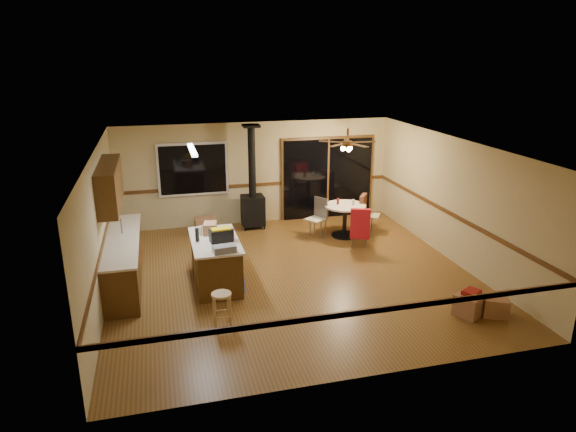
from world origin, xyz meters
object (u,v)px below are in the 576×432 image
object	(u,v)px
kitchen_island	(216,262)
box_under_window	(206,226)
box_corner_a	(470,304)
box_corner_b	(495,306)
blue_bucket	(236,286)
dining_table	(345,215)
chair_right	(364,209)
toolbox_grey	(224,249)
chair_left	(319,213)
chair_near	(360,224)
wood_stove	(253,200)
bar_stool	(222,310)
toolbox_black	(221,236)

from	to	relation	value
kitchen_island	box_under_window	size ratio (longest dim) A/B	3.30
box_corner_a	box_corner_b	distance (m)	0.42
blue_bucket	dining_table	bearing A→B (deg)	38.14
blue_bucket	chair_right	world-z (taller)	chair_right
kitchen_island	toolbox_grey	xyz separation A→B (m)	(0.09, -0.67, 0.51)
dining_table	chair_right	size ratio (longest dim) A/B	1.41
chair_left	chair_near	distance (m)	1.21
box_under_window	box_corner_a	distance (m)	6.50
blue_bucket	dining_table	distance (m)	3.86
wood_stove	box_under_window	distance (m)	1.32
bar_stool	dining_table	world-z (taller)	dining_table
chair_left	box_corner_b	distance (m)	4.81
toolbox_grey	blue_bucket	distance (m)	0.87
chair_left	chair_right	distance (m)	1.16
toolbox_grey	bar_stool	world-z (taller)	toolbox_grey
bar_stool	chair_right	bearing A→B (deg)	42.83
kitchen_island	box_corner_a	distance (m)	4.64
blue_bucket	box_corner_b	world-z (taller)	box_corner_b
wood_stove	dining_table	bearing A→B (deg)	-29.95
chair_left	box_corner_a	distance (m)	4.55
toolbox_black	wood_stove	bearing A→B (deg)	69.48
toolbox_black	dining_table	size ratio (longest dim) A/B	0.42
blue_bucket	bar_stool	bearing A→B (deg)	-109.11
toolbox_black	box_corner_b	xyz separation A→B (m)	(4.31, -2.30, -0.85)
chair_near	box_corner_a	bearing A→B (deg)	-78.51
chair_left	chair_near	world-z (taller)	same
kitchen_island	box_corner_b	bearing A→B (deg)	-28.83
kitchen_island	chair_right	bearing A→B (deg)	27.81
toolbox_black	chair_right	distance (m)	4.36
box_under_window	toolbox_grey	bearing A→B (deg)	-90.05
toolbox_grey	box_corner_b	distance (m)	4.74
toolbox_grey	box_under_window	xyz separation A→B (m)	(0.00, 3.56, -0.76)
chair_left	box_corner_a	size ratio (longest dim) A/B	1.15
kitchen_island	blue_bucket	distance (m)	0.65
wood_stove	box_corner_a	bearing A→B (deg)	-62.98
wood_stove	bar_stool	distance (m)	4.92
box_corner_a	blue_bucket	bearing A→B (deg)	154.19
blue_bucket	box_under_window	bearing A→B (deg)	93.40
blue_bucket	box_corner_b	bearing A→B (deg)	-25.27
wood_stove	chair_right	xyz separation A→B (m)	(2.57, -1.01, -0.13)
wood_stove	chair_right	world-z (taller)	wood_stove
chair_near	blue_bucket	bearing A→B (deg)	-153.80
wood_stove	box_under_window	world-z (taller)	wood_stove
wood_stove	chair_left	xyz separation A→B (m)	(1.41, -1.01, -0.14)
chair_left	kitchen_island	bearing A→B (deg)	-142.93
toolbox_black	toolbox_grey	bearing A→B (deg)	-91.83
wood_stove	box_corner_b	distance (m)	6.33
toolbox_black	chair_left	bearing A→B (deg)	39.94
kitchen_island	chair_near	bearing A→B (deg)	16.89
bar_stool	box_corner_a	bearing A→B (deg)	-8.91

